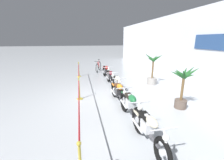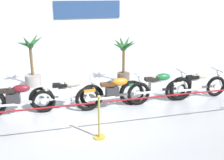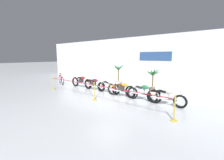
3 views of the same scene
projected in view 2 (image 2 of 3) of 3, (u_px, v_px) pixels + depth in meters
The scene contains 11 objects.
ground_plane at pixel (92, 117), 7.56m from camera, with size 120.00×120.00×0.00m, color #B2B7BC.
back_wall at pixel (68, 20), 11.64m from camera, with size 28.00×0.29×4.20m.
motorcycle_maroon_1 at pixel (16, 99), 7.57m from camera, with size 2.14×0.62×0.91m.
motorcycle_cream_2 at pixel (67, 94), 7.95m from camera, with size 2.11×0.62×0.93m.
motorcycle_orange_3 at pixel (114, 92), 8.03m from camera, with size 2.23×0.62×0.93m.
motorcycle_green_4 at pixel (157, 88), 8.41m from camera, with size 2.33×0.62×0.96m.
motorcycle_cream_5 at pixel (197, 85), 8.74m from camera, with size 2.09×0.62×0.91m.
potted_palm_left_of_row at pixel (124, 57), 10.21m from camera, with size 0.98×1.03×1.74m.
potted_palm_right_of_row at pixel (32, 65), 9.86m from camera, with size 0.95×0.97×1.91m.
stanchion_far_left at pixel (36, 116), 5.96m from camera, with size 8.87×0.28×1.05m.
stanchion_mid_left at pixel (99, 124), 6.40m from camera, with size 0.28×0.28×1.05m.
Camera 2 is at (-1.23, -6.80, 3.26)m, focal length 45.00 mm.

